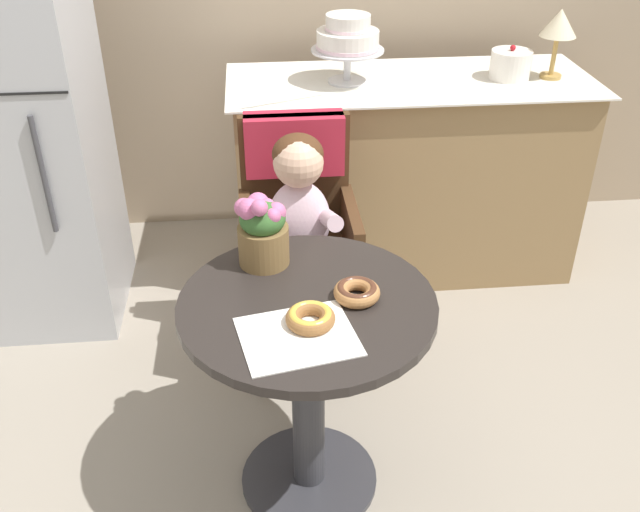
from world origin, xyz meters
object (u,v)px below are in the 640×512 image
(donut_mid, at_px, (357,291))
(table_lamp, at_px, (559,26))
(donut_front, at_px, (310,317))
(flower_vase, at_px, (262,229))
(wicker_chair, at_px, (297,206))
(round_layer_cake, at_px, (511,65))
(refrigerator, at_px, (11,122))
(cafe_table, at_px, (308,360))
(tiered_cake_stand, at_px, (348,38))
(seated_child, at_px, (300,217))

(donut_mid, xyz_separation_m, table_lamp, (1.01, 1.27, 0.37))
(donut_front, height_order, donut_mid, same)
(donut_mid, height_order, flower_vase, flower_vase)
(wicker_chair, bearing_deg, donut_front, -89.06)
(flower_vase, distance_m, round_layer_cake, 1.53)
(donut_mid, xyz_separation_m, refrigerator, (-1.19, 1.10, 0.11))
(cafe_table, relative_size, flower_vase, 3.04)
(table_lamp, height_order, refrigerator, refrigerator)
(wicker_chair, xyz_separation_m, donut_mid, (0.12, -0.70, 0.10))
(round_layer_cake, bearing_deg, tiered_cake_stand, 178.59)
(donut_front, xyz_separation_m, refrigerator, (-1.05, 1.20, 0.11))
(donut_front, relative_size, tiered_cake_stand, 0.44)
(seated_child, relative_size, donut_mid, 5.62)
(flower_vase, xyz_separation_m, round_layer_cake, (1.08, 1.07, 0.12))
(tiered_cake_stand, xyz_separation_m, refrigerator, (-1.33, -0.20, -0.23))
(refrigerator, bearing_deg, wicker_chair, -20.11)
(cafe_table, distance_m, refrigerator, 1.56)
(flower_vase, xyz_separation_m, tiered_cake_stand, (0.39, 1.09, 0.25))
(round_layer_cake, bearing_deg, refrigerator, -174.81)
(donut_front, xyz_separation_m, round_layer_cake, (0.97, 1.39, 0.22))
(donut_mid, relative_size, flower_vase, 0.54)
(cafe_table, bearing_deg, tiered_cake_stand, 78.05)
(round_layer_cake, bearing_deg, seated_child, -142.35)
(seated_child, height_order, round_layer_cake, round_layer_cake)
(tiered_cake_stand, bearing_deg, wicker_chair, -113.37)
(donut_mid, bearing_deg, wicker_chair, 99.48)
(donut_front, bearing_deg, table_lamp, 50.21)
(donut_mid, distance_m, table_lamp, 1.66)
(seated_child, xyz_separation_m, round_layer_cake, (0.95, 0.73, 0.28))
(table_lamp, bearing_deg, cafe_table, -131.97)
(seated_child, bearing_deg, flower_vase, -111.13)
(cafe_table, height_order, wicker_chair, wicker_chair)
(wicker_chair, bearing_deg, donut_mid, -78.05)
(donut_front, xyz_separation_m, tiered_cake_stand, (0.28, 1.40, 0.34))
(round_layer_cake, distance_m, table_lamp, 0.24)
(donut_front, distance_m, round_layer_cake, 1.71)
(seated_child, distance_m, donut_front, 0.66)
(flower_vase, height_order, tiered_cake_stand, tiered_cake_stand)
(round_layer_cake, height_order, refrigerator, refrigerator)
(wicker_chair, relative_size, seated_child, 1.31)
(seated_child, xyz_separation_m, flower_vase, (-0.13, -0.34, 0.16))
(wicker_chair, distance_m, flower_vase, 0.55)
(donut_front, bearing_deg, wicker_chair, 88.47)
(cafe_table, xyz_separation_m, wicker_chair, (0.02, 0.71, 0.13))
(donut_mid, relative_size, tiered_cake_stand, 0.43)
(round_layer_cake, relative_size, table_lamp, 0.60)
(cafe_table, bearing_deg, round_layer_cake, 53.02)
(cafe_table, height_order, flower_vase, flower_vase)
(flower_vase, bearing_deg, tiered_cake_stand, 70.40)
(table_lamp, bearing_deg, wicker_chair, -153.38)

